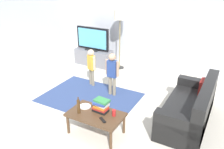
{
  "coord_description": "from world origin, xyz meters",
  "views": [
    {
      "loc": [
        2.3,
        -3.59,
        2.78
      ],
      "look_at": [
        0.0,
        0.6,
        0.65
      ],
      "focal_mm": 37.6,
      "sensor_mm": 36.0,
      "label": 1
    }
  ],
  "objects": [
    {
      "name": "bottle",
      "position": [
        0.05,
        -0.73,
        0.56
      ],
      "size": [
        0.06,
        0.06,
        0.32
      ],
      "color": "#4C3319",
      "rests_on": "coffee_table"
    },
    {
      "name": "plate",
      "position": [
        0.03,
        -0.51,
        0.43
      ],
      "size": [
        0.22,
        0.22,
        0.02
      ],
      "color": "white",
      "rests_on": "coffee_table"
    },
    {
      "name": "couch",
      "position": [
        1.79,
        0.57,
        0.29
      ],
      "size": [
        0.8,
        1.8,
        0.86
      ],
      "color": "black",
      "rests_on": "ground"
    },
    {
      "name": "tv_stand",
      "position": [
        -1.6,
        2.3,
        0.24
      ],
      "size": [
        1.2,
        0.44,
        0.5
      ],
      "color": "slate",
      "rests_on": "ground"
    },
    {
      "name": "book_stack",
      "position": [
        0.37,
        -0.49,
        0.54
      ],
      "size": [
        0.31,
        0.22,
        0.24
      ],
      "color": "black",
      "rests_on": "coffee_table"
    },
    {
      "name": "ground",
      "position": [
        0.0,
        0.0,
        0.0
      ],
      "size": [
        7.8,
        7.8,
        0.0
      ],
      "primitive_type": "plane",
      "color": "beige"
    },
    {
      "name": "child_center",
      "position": [
        -0.12,
        0.83,
        0.63
      ],
      "size": [
        0.35,
        0.17,
        1.05
      ],
      "color": "gray",
      "rests_on": "ground"
    },
    {
      "name": "floor_lamp",
      "position": [
        -0.75,
        2.45,
        1.54
      ],
      "size": [
        0.36,
        0.36,
        1.78
      ],
      "color": "#262626",
      "rests_on": "ground"
    },
    {
      "name": "coffee_table",
      "position": [
        0.33,
        -0.61,
        0.37
      ],
      "size": [
        1.0,
        0.6,
        0.42
      ],
      "color": "#513823",
      "rests_on": "ground"
    },
    {
      "name": "tv_remote",
      "position": [
        0.55,
        -0.73,
        0.43
      ],
      "size": [
        0.17,
        0.13,
        0.02
      ],
      "primitive_type": "cube",
      "rotation": [
        0.0,
        0.0,
        -0.58
      ],
      "color": "black",
      "rests_on": "coffee_table"
    },
    {
      "name": "tv",
      "position": [
        -1.6,
        2.28,
        0.85
      ],
      "size": [
        1.1,
        0.28,
        0.71
      ],
      "color": "black",
      "rests_on": "tv_stand"
    },
    {
      "name": "child_near_tv",
      "position": [
        -0.85,
        1.04,
        0.59
      ],
      "size": [
        0.3,
        0.19,
        0.98
      ],
      "color": "gray",
      "rests_on": "ground"
    },
    {
      "name": "wall_back",
      "position": [
        0.0,
        3.0,
        1.35
      ],
      "size": [
        6.0,
        0.12,
        2.7
      ],
      "primitive_type": "cube",
      "color": "silver",
      "rests_on": "ground"
    },
    {
      "name": "area_rug",
      "position": [
        -0.52,
        0.45,
        0.0
      ],
      "size": [
        2.2,
        1.6,
        0.01
      ],
      "primitive_type": "cube",
      "color": "#33477A",
      "rests_on": "ground"
    },
    {
      "name": "soda_can",
      "position": [
        0.65,
        -0.51,
        0.48
      ],
      "size": [
        0.07,
        0.07,
        0.12
      ],
      "primitive_type": "cylinder",
      "color": "red",
      "rests_on": "coffee_table"
    }
  ]
}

